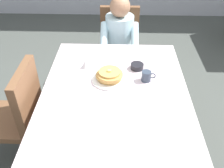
{
  "coord_description": "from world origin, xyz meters",
  "views": [
    {
      "loc": [
        0.02,
        -1.41,
        1.92
      ],
      "look_at": [
        -0.02,
        0.05,
        0.79
      ],
      "focal_mm": 39.78,
      "sensor_mm": 36.0,
      "label": 1
    }
  ],
  "objects_px": {
    "breakfast_stack": "(110,75)",
    "syrup_pitcher": "(85,64)",
    "bowl_butter": "(137,66)",
    "chair_diner": "(119,43)",
    "cup_coffee": "(147,76)",
    "spoon_near_edge": "(108,105)",
    "plate_breakfast": "(109,79)",
    "dining_table_main": "(115,102)",
    "fork_left_of_plate": "(85,81)",
    "knife_right_of_plate": "(133,82)",
    "chair_left_side": "(19,112)",
    "diner_person": "(119,39)"
  },
  "relations": [
    {
      "from": "dining_table_main",
      "to": "cup_coffee",
      "type": "distance_m",
      "value": 0.32
    },
    {
      "from": "chair_left_side",
      "to": "breakfast_stack",
      "type": "height_order",
      "value": "chair_left_side"
    },
    {
      "from": "bowl_butter",
      "to": "spoon_near_edge",
      "type": "height_order",
      "value": "bowl_butter"
    },
    {
      "from": "cup_coffee",
      "to": "syrup_pitcher",
      "type": "relative_size",
      "value": 1.41
    },
    {
      "from": "chair_left_side",
      "to": "fork_left_of_plate",
      "type": "xyz_separation_m",
      "value": [
        0.53,
        0.14,
        0.21
      ]
    },
    {
      "from": "breakfast_stack",
      "to": "syrup_pitcher",
      "type": "xyz_separation_m",
      "value": [
        -0.21,
        0.17,
        -0.01
      ]
    },
    {
      "from": "plate_breakfast",
      "to": "syrup_pitcher",
      "type": "bearing_deg",
      "value": 140.39
    },
    {
      "from": "chair_diner",
      "to": "bowl_butter",
      "type": "distance_m",
      "value": 0.88
    },
    {
      "from": "fork_left_of_plate",
      "to": "knife_right_of_plate",
      "type": "bearing_deg",
      "value": -83.21
    },
    {
      "from": "spoon_near_edge",
      "to": "fork_left_of_plate",
      "type": "bearing_deg",
      "value": 122.4
    },
    {
      "from": "breakfast_stack",
      "to": "bowl_butter",
      "type": "bearing_deg",
      "value": 36.84
    },
    {
      "from": "plate_breakfast",
      "to": "syrup_pitcher",
      "type": "distance_m",
      "value": 0.27
    },
    {
      "from": "dining_table_main",
      "to": "plate_breakfast",
      "type": "bearing_deg",
      "value": 106.3
    },
    {
      "from": "dining_table_main",
      "to": "breakfast_stack",
      "type": "bearing_deg",
      "value": 105.55
    },
    {
      "from": "bowl_butter",
      "to": "syrup_pitcher",
      "type": "height_order",
      "value": "syrup_pitcher"
    },
    {
      "from": "chair_diner",
      "to": "syrup_pitcher",
      "type": "relative_size",
      "value": 11.63
    },
    {
      "from": "cup_coffee",
      "to": "syrup_pitcher",
      "type": "bearing_deg",
      "value": 161.35
    },
    {
      "from": "bowl_butter",
      "to": "fork_left_of_plate",
      "type": "relative_size",
      "value": 0.61
    },
    {
      "from": "dining_table_main",
      "to": "plate_breakfast",
      "type": "relative_size",
      "value": 5.44
    },
    {
      "from": "breakfast_stack",
      "to": "cup_coffee",
      "type": "height_order",
      "value": "breakfast_stack"
    },
    {
      "from": "syrup_pitcher",
      "to": "knife_right_of_plate",
      "type": "relative_size",
      "value": 0.4
    },
    {
      "from": "cup_coffee",
      "to": "fork_left_of_plate",
      "type": "bearing_deg",
      "value": -177.09
    },
    {
      "from": "knife_right_of_plate",
      "to": "syrup_pitcher",
      "type": "bearing_deg",
      "value": 59.05
    },
    {
      "from": "fork_left_of_plate",
      "to": "dining_table_main",
      "type": "bearing_deg",
      "value": -114.39
    },
    {
      "from": "dining_table_main",
      "to": "knife_right_of_plate",
      "type": "distance_m",
      "value": 0.22
    },
    {
      "from": "dining_table_main",
      "to": "cup_coffee",
      "type": "bearing_deg",
      "value": 34.72
    },
    {
      "from": "chair_left_side",
      "to": "syrup_pitcher",
      "type": "height_order",
      "value": "chair_left_side"
    },
    {
      "from": "plate_breakfast",
      "to": "bowl_butter",
      "type": "height_order",
      "value": "bowl_butter"
    },
    {
      "from": "cup_coffee",
      "to": "bowl_butter",
      "type": "height_order",
      "value": "cup_coffee"
    },
    {
      "from": "fork_left_of_plate",
      "to": "spoon_near_edge",
      "type": "bearing_deg",
      "value": -137.78
    },
    {
      "from": "plate_breakfast",
      "to": "spoon_near_edge",
      "type": "height_order",
      "value": "plate_breakfast"
    },
    {
      "from": "breakfast_stack",
      "to": "bowl_butter",
      "type": "relative_size",
      "value": 1.96
    },
    {
      "from": "chair_diner",
      "to": "bowl_butter",
      "type": "bearing_deg",
      "value": 100.44
    },
    {
      "from": "chair_diner",
      "to": "chair_left_side",
      "type": "xyz_separation_m",
      "value": [
        -0.8,
        -1.17,
        0.0
      ]
    },
    {
      "from": "dining_table_main",
      "to": "syrup_pitcher",
      "type": "bearing_deg",
      "value": 127.35
    },
    {
      "from": "breakfast_stack",
      "to": "syrup_pitcher",
      "type": "distance_m",
      "value": 0.27
    },
    {
      "from": "cup_coffee",
      "to": "knife_right_of_plate",
      "type": "distance_m",
      "value": 0.11
    },
    {
      "from": "bowl_butter",
      "to": "fork_left_of_plate",
      "type": "height_order",
      "value": "bowl_butter"
    },
    {
      "from": "plate_breakfast",
      "to": "bowl_butter",
      "type": "relative_size",
      "value": 2.55
    },
    {
      "from": "chair_diner",
      "to": "chair_left_side",
      "type": "relative_size",
      "value": 1.0
    },
    {
      "from": "diner_person",
      "to": "spoon_near_edge",
      "type": "relative_size",
      "value": 7.47
    },
    {
      "from": "breakfast_stack",
      "to": "knife_right_of_plate",
      "type": "height_order",
      "value": "breakfast_stack"
    },
    {
      "from": "fork_left_of_plate",
      "to": "knife_right_of_plate",
      "type": "relative_size",
      "value": 0.9
    },
    {
      "from": "bowl_butter",
      "to": "spoon_near_edge",
      "type": "bearing_deg",
      "value": -115.54
    },
    {
      "from": "chair_diner",
      "to": "breakfast_stack",
      "type": "xyz_separation_m",
      "value": [
        -0.07,
        -1.0,
        0.26
      ]
    },
    {
      "from": "syrup_pitcher",
      "to": "chair_diner",
      "type": "bearing_deg",
      "value": 71.26
    },
    {
      "from": "cup_coffee",
      "to": "fork_left_of_plate",
      "type": "xyz_separation_m",
      "value": [
        -0.48,
        -0.02,
        -0.04
      ]
    },
    {
      "from": "plate_breakfast",
      "to": "chair_left_side",
      "type": "bearing_deg",
      "value": -167.21
    },
    {
      "from": "syrup_pitcher",
      "to": "plate_breakfast",
      "type": "bearing_deg",
      "value": -39.61
    },
    {
      "from": "knife_right_of_plate",
      "to": "chair_diner",
      "type": "bearing_deg",
      "value": 1.4
    }
  ]
}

